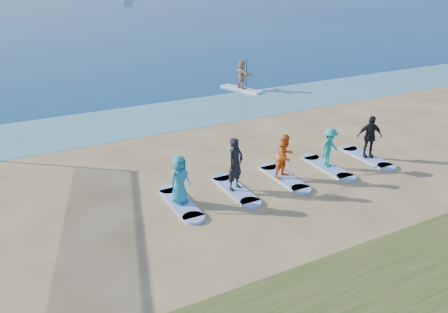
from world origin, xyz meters
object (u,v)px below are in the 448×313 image
surfboard_2 (284,178)px  student_1 (235,164)px  student_2 (285,156)px  student_3 (329,148)px  surfboard_4 (367,157)px  paddleboard (241,89)px  surfboard_1 (235,190)px  surfboard_0 (181,203)px  boat_offshore_b (128,1)px  surfboard_3 (327,167)px  paddleboarder (242,74)px  student_4 (370,136)px  student_0 (179,180)px

surfboard_2 → student_1: bearing=180.0°
surfboard_2 → student_2: (0.00, 0.00, 0.86)m
student_3 → surfboard_4: size_ratio=0.70×
paddleboard → surfboard_2: 13.03m
surfboard_1 → surfboard_2: (2.04, 0.00, 0.00)m
paddleboard → surfboard_1: bearing=-141.4°
surfboard_1 → surfboard_2: size_ratio=1.00×
paddleboard → surfboard_0: size_ratio=1.36×
boat_offshore_b → surfboard_3: boat_offshore_b is taller
surfboard_1 → paddleboarder: bearing=59.2°
paddleboard → boat_offshore_b: boat_offshore_b is taller
student_1 → student_3: bearing=-24.1°
student_2 → student_3: (2.04, 0.00, -0.05)m
paddleboarder → surfboard_1: paddleboarder is taller
surfboard_2 → student_4: size_ratio=1.28×
student_0 → surfboard_2: student_0 is taller
paddleboard → surfboard_4: paddleboard is taller
surfboard_2 → surfboard_3: 2.04m
student_1 → student_3: 4.08m
student_1 → student_2: size_ratio=1.13×
student_1 → student_3: student_1 is taller
student_3 → paddleboarder: bearing=57.6°
boat_offshore_b → surfboard_3: bearing=-86.8°
student_3 → surfboard_3: bearing=0.0°
student_0 → student_3: 6.11m
paddleboarder → surfboard_0: paddleboarder is taller
boat_offshore_b → surfboard_2: (-24.57, -104.08, 0.04)m
student_0 → student_4: 8.15m
student_1 → surfboard_2: size_ratio=0.84×
student_3 → student_4: 2.04m
student_0 → student_2: bearing=-24.6°
student_1 → student_2: bearing=-24.1°
boat_offshore_b → surfboard_2: size_ratio=2.96×
surfboard_1 → student_3: 4.15m
paddleboarder → paddleboard: bearing=-0.0°
student_2 → boat_offshore_b: bearing=62.2°
paddleboarder → student_1: size_ratio=0.96×
boat_offshore_b → surfboard_4: bearing=-85.8°
surfboard_4 → student_3: bearing=180.0°
paddleboard → paddleboarder: 0.95m
paddleboarder → surfboard_2: (-5.10, -11.99, -0.96)m
paddleboard → surfboard_3: 12.37m
student_1 → surfboard_3: size_ratio=0.84×
student_0 → student_1: (2.04, 0.00, 0.12)m
surfboard_0 → student_1: bearing=0.0°
paddleboard → boat_offshore_b: size_ratio=0.46×
student_4 → surfboard_0: bearing=-155.8°
student_0 → student_1: bearing=-24.6°
paddleboarder → student_2: (-5.10, -11.99, -0.10)m
surfboard_0 → surfboard_4: same height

